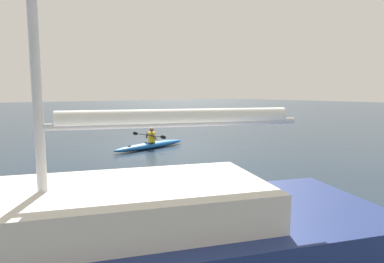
# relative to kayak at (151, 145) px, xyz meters

# --- Properties ---
(ground_plane) EXTENTS (160.00, 160.00, 0.00)m
(ground_plane) POSITION_rel_kayak_xyz_m (-0.48, -0.72, -0.16)
(ground_plane) COLOR #1E2D3D
(kayak) EXTENTS (4.34, 1.46, 0.31)m
(kayak) POSITION_rel_kayak_xyz_m (0.00, 0.00, 0.00)
(kayak) COLOR #1959A5
(kayak) RESTS_ON ground
(kayaker) EXTENTS (0.64, 2.42, 0.71)m
(kayaker) POSITION_rel_kayak_xyz_m (-0.06, -0.01, 0.46)
(kayaker) COLOR yellow
(kayaker) RESTS_ON kayak
(sailboat_navy_hull) EXTENTS (9.17, 5.28, 9.91)m
(sailboat_navy_hull) POSITION_rel_kayak_xyz_m (6.27, 9.88, 0.50)
(sailboat_navy_hull) COLOR navy
(sailboat_navy_hull) RESTS_ON ground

